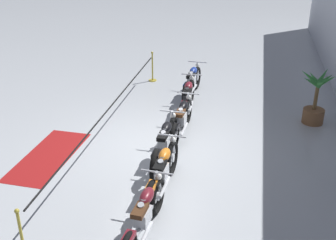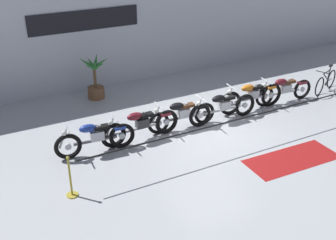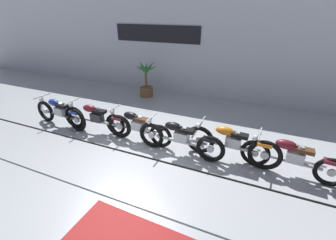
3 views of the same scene
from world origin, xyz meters
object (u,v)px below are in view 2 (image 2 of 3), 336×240
at_px(motorcycle_maroon_5, 284,90).
at_px(stanchion_far_left, 188,138).
at_px(motorcycle_black_3, 223,107).
at_px(potted_palm_left_of_row, 95,80).
at_px(motorcycle_blue_0, 95,138).
at_px(motorcycle_orange_4, 251,96).
at_px(floor_banner, 292,159).
at_px(motorcycle_maroon_1, 140,125).
at_px(bicycle, 326,82).
at_px(motorcycle_black_2, 182,114).

bearing_deg(motorcycle_maroon_5, stanchion_far_left, -159.87).
bearing_deg(stanchion_far_left, motorcycle_black_3, 35.66).
height_order(motorcycle_black_3, potted_palm_left_of_row, potted_palm_left_of_row).
bearing_deg(motorcycle_black_3, motorcycle_blue_0, -179.89).
height_order(motorcycle_orange_4, floor_banner, motorcycle_orange_4).
relative_size(stanchion_far_left, floor_banner, 3.42).
relative_size(motorcycle_maroon_5, stanchion_far_left, 0.26).
xyz_separation_m(motorcycle_maroon_1, stanchion_far_left, (0.57, -1.65, 0.25)).
height_order(motorcycle_maroon_1, motorcycle_black_3, motorcycle_maroon_1).
relative_size(motorcycle_blue_0, motorcycle_maroon_1, 0.91).
xyz_separation_m(motorcycle_maroon_5, stanchion_far_left, (-4.83, -1.77, 0.25)).
relative_size(motorcycle_maroon_1, motorcycle_black_3, 1.01).
bearing_deg(motorcycle_black_3, bicycle, 2.91).
bearing_deg(motorcycle_black_2, potted_palm_left_of_row, 113.56).
relative_size(motorcycle_black_2, motorcycle_maroon_5, 0.98).
relative_size(motorcycle_blue_0, motorcycle_orange_4, 0.92).
bearing_deg(motorcycle_maroon_1, motorcycle_black_2, 3.13).
xyz_separation_m(motorcycle_black_2, stanchion_far_left, (-0.82, -1.72, 0.26)).
bearing_deg(motorcycle_black_2, stanchion_far_left, -115.37).
bearing_deg(stanchion_far_left, motorcycle_black_2, 64.63).
distance_m(motorcycle_maroon_1, bicycle, 7.42).
distance_m(bicycle, stanchion_far_left, 7.09).
height_order(motorcycle_maroon_1, bicycle, motorcycle_maroon_1).
bearing_deg(motorcycle_black_2, motorcycle_maroon_5, 0.68).
height_order(motorcycle_orange_4, stanchion_far_left, stanchion_far_left).
xyz_separation_m(motorcycle_black_3, potted_palm_left_of_row, (-2.86, 3.57, 0.19)).
height_order(motorcycle_orange_4, motorcycle_maroon_5, motorcycle_orange_4).
height_order(stanchion_far_left, floor_banner, stanchion_far_left).
height_order(motorcycle_blue_0, bicycle, same).
bearing_deg(motorcycle_black_2, motorcycle_maroon_1, -176.87).
height_order(motorcycle_maroon_5, stanchion_far_left, stanchion_far_left).
relative_size(potted_palm_left_of_row, stanchion_far_left, 0.18).
bearing_deg(stanchion_far_left, motorcycle_maroon_1, 109.04).
distance_m(motorcycle_blue_0, bicycle, 8.79).
relative_size(motorcycle_orange_4, floor_banner, 0.93).
relative_size(bicycle, stanchion_far_left, 0.18).
xyz_separation_m(motorcycle_black_2, motorcycle_maroon_5, (4.01, 0.05, 0.01)).
height_order(motorcycle_maroon_5, potted_palm_left_of_row, potted_palm_left_of_row).
relative_size(motorcycle_maroon_1, stanchion_far_left, 0.27).
bearing_deg(floor_banner, motorcycle_black_3, 98.97).
xyz_separation_m(motorcycle_maroon_1, potted_palm_left_of_row, (-0.10, 3.49, 0.19)).
bearing_deg(motorcycle_black_3, floor_banner, -82.87).
distance_m(motorcycle_orange_4, potted_palm_left_of_row, 5.32).
xyz_separation_m(motorcycle_blue_0, motorcycle_black_3, (4.13, 0.01, 0.00)).
bearing_deg(motorcycle_orange_4, potted_palm_left_of_row, 141.01).
bearing_deg(potted_palm_left_of_row, motorcycle_black_3, -51.32).
relative_size(motorcycle_blue_0, stanchion_far_left, 0.25).
bearing_deg(floor_banner, motorcycle_orange_4, 74.58).
bearing_deg(potted_palm_left_of_row, motorcycle_blue_0, -109.56).
relative_size(motorcycle_maroon_1, floor_banner, 0.94).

